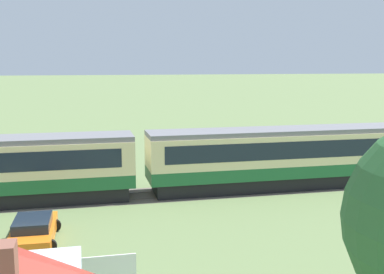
% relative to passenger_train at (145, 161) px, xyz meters
% --- Properties ---
extents(ground_plane, '(600.00, 600.00, 0.00)m').
position_rel_passenger_train_xyz_m(ground_plane, '(9.59, 0.19, -2.21)').
color(ground_plane, '#607547').
extents(passenger_train, '(83.57, 3.16, 3.98)m').
position_rel_passenger_train_xyz_m(passenger_train, '(0.00, 0.00, 0.00)').
color(passenger_train, '#1E6033').
rests_on(passenger_train, ground_plane).
extents(railway_track, '(139.03, 3.60, 0.04)m').
position_rel_passenger_train_xyz_m(railway_track, '(-7.62, -0.00, -2.20)').
color(railway_track, '#665B51').
rests_on(railway_track, ground_plane).
extents(parked_car_orange_2, '(2.35, 4.49, 1.24)m').
position_rel_passenger_train_xyz_m(parked_car_orange_2, '(-6.06, -6.90, -1.62)').
color(parked_car_orange_2, orange).
rests_on(parked_car_orange_2, ground_plane).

